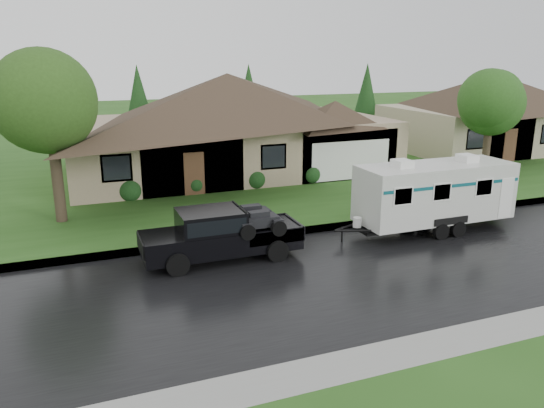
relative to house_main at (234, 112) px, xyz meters
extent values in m
plane|color=#275219|center=(-2.29, -13.84, -3.59)|extent=(140.00, 140.00, 0.00)
cube|color=black|center=(-2.29, -15.84, -3.59)|extent=(140.00, 8.00, 0.01)
cube|color=gray|center=(-2.29, -11.59, -3.52)|extent=(140.00, 0.50, 0.15)
cube|color=#275219|center=(-2.29, 1.16, -3.52)|extent=(140.00, 26.00, 0.15)
cube|color=#9F886B|center=(-0.29, 0.16, -1.94)|extent=(18.00, 10.00, 3.00)
pyramid|color=#37261E|center=(-0.29, 0.16, 2.16)|extent=(19.44, 10.80, 2.60)
cube|color=#9F886B|center=(5.11, -2.84, -2.09)|extent=(5.76, 4.00, 2.70)
cube|color=#BDAC8C|center=(19.71, 0.66, -1.94)|extent=(14.00, 9.00, 3.00)
pyramid|color=#37261E|center=(19.71, 0.66, 1.86)|extent=(15.12, 9.72, 2.30)
cylinder|color=#382B1E|center=(-9.64, -7.06, -1.95)|extent=(0.44, 0.44, 2.99)
sphere|color=#35601F|center=(-9.64, -7.06, 1.32)|extent=(4.12, 4.12, 4.12)
cylinder|color=#382B1E|center=(12.21, -7.12, -2.16)|extent=(0.40, 0.40, 2.56)
sphere|color=#316621|center=(12.21, -7.12, 0.64)|extent=(3.53, 3.53, 3.53)
sphere|color=#143814|center=(-6.59, -4.54, -2.94)|extent=(1.00, 1.00, 1.00)
sphere|color=#143814|center=(-3.44, -4.54, -2.94)|extent=(1.00, 1.00, 1.00)
sphere|color=#143814|center=(-0.29, -4.54, -2.94)|extent=(1.00, 1.00, 1.00)
sphere|color=#143814|center=(2.86, -4.54, -2.94)|extent=(1.00, 1.00, 1.00)
sphere|color=#143814|center=(6.01, -4.54, -2.94)|extent=(1.00, 1.00, 1.00)
cube|color=black|center=(-4.54, -13.16, -2.90)|extent=(5.35, 1.78, 0.77)
cube|color=black|center=(-6.50, -13.16, -2.65)|extent=(1.43, 1.74, 0.31)
cube|color=black|center=(-4.90, -13.16, -2.21)|extent=(2.14, 1.68, 0.80)
cube|color=black|center=(-4.90, -13.16, -2.16)|extent=(1.96, 1.71, 0.49)
cube|color=black|center=(-2.85, -13.16, -2.72)|extent=(1.96, 1.69, 0.05)
cylinder|color=black|center=(-6.24, -14.04, -3.22)|extent=(0.75, 0.29, 0.75)
cylinder|color=black|center=(-6.24, -12.29, -3.22)|extent=(0.75, 0.29, 0.75)
cylinder|color=black|center=(-2.85, -14.04, -3.22)|extent=(0.75, 0.29, 0.75)
cylinder|color=black|center=(-2.85, -12.29, -3.22)|extent=(0.75, 0.29, 0.75)
cube|color=silver|center=(4.16, -13.16, -2.01)|extent=(6.24, 2.14, 2.18)
cube|color=black|center=(4.16, -13.16, -3.23)|extent=(6.60, 1.07, 0.12)
cube|color=#0C4F5A|center=(4.16, -13.16, -1.53)|extent=(6.12, 2.16, 0.12)
cube|color=white|center=(2.55, -13.16, -0.77)|extent=(0.62, 0.71, 0.29)
cube|color=white|center=(5.59, -13.16, -0.77)|extent=(0.62, 0.71, 0.29)
cylinder|color=black|center=(3.76, -14.21, -3.28)|extent=(0.62, 0.21, 0.62)
cylinder|color=black|center=(3.76, -12.11, -3.28)|extent=(0.62, 0.21, 0.62)
cylinder|color=black|center=(4.56, -14.21, -3.28)|extent=(0.62, 0.21, 0.62)
cylinder|color=black|center=(4.56, -12.11, -3.28)|extent=(0.62, 0.21, 0.62)
camera|label=1|loc=(-9.07, -29.64, 3.17)|focal=35.00mm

